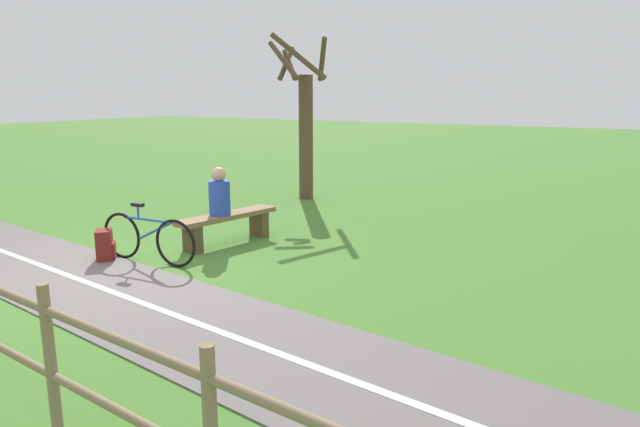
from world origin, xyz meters
TOP-DOWN VIEW (x-y plane):
  - ground_plane at (0.00, 0.00)m, footprint 80.00×80.00m
  - paved_path at (0.85, 4.00)m, footprint 6.10×35.98m
  - path_centre_line at (0.85, 4.00)m, footprint 3.85×31.79m
  - bench at (-2.14, 0.48)m, footprint 1.91×0.74m
  - person_seated at (-2.00, 0.45)m, footprint 0.41×0.41m
  - bicycle at (-0.69, 0.19)m, footprint 0.19×1.74m
  - backpack at (-0.44, -0.47)m, footprint 0.39×0.40m
  - tree_far_right at (-6.25, -0.61)m, footprint 1.46×1.64m

SIDE VIEW (x-z plane):
  - ground_plane at x=0.00m, z-range 0.00..0.00m
  - paved_path at x=0.85m, z-range 0.00..0.02m
  - path_centre_line at x=0.85m, z-range 0.02..0.02m
  - backpack at x=-0.44m, z-range 0.00..0.47m
  - bench at x=-2.14m, z-range 0.10..0.61m
  - bicycle at x=-0.69m, z-range -0.07..0.82m
  - person_seated at x=-2.00m, z-range 0.46..1.25m
  - tree_far_right at x=-6.25m, z-range -0.08..3.70m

